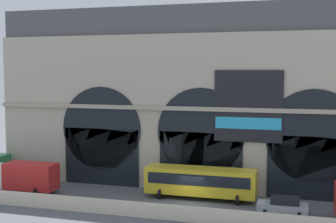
# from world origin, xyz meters

# --- Properties ---
(ground_plane) EXTENTS (200.00, 200.00, 0.00)m
(ground_plane) POSITION_xyz_m (0.00, 0.00, 0.00)
(ground_plane) COLOR #54565B
(quay_parapet_wall) EXTENTS (90.00, 0.70, 1.20)m
(quay_parapet_wall) POSITION_xyz_m (0.00, -4.55, 0.60)
(quay_parapet_wall) COLOR beige
(quay_parapet_wall) RESTS_ON ground
(station_building) EXTENTS (47.37, 5.49, 19.70)m
(station_building) POSITION_xyz_m (0.04, 7.53, 9.61)
(station_building) COLOR #B2A891
(station_building) RESTS_ON ground
(box_truck_west) EXTENTS (7.50, 2.91, 3.12)m
(box_truck_west) POSITION_xyz_m (-17.81, -0.31, 1.70)
(box_truck_west) COLOR white
(box_truck_west) RESTS_ON ground
(bus_center) EXTENTS (11.00, 3.25, 3.10)m
(bus_center) POSITION_xyz_m (0.57, 2.35, 1.78)
(bus_center) COLOR gold
(bus_center) RESTS_ON ground
(car_mideast) EXTENTS (4.40, 2.22, 1.55)m
(car_mideast) POSITION_xyz_m (8.67, -0.47, 0.80)
(car_mideast) COLOR #ADB2B7
(car_mideast) RESTS_ON ground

